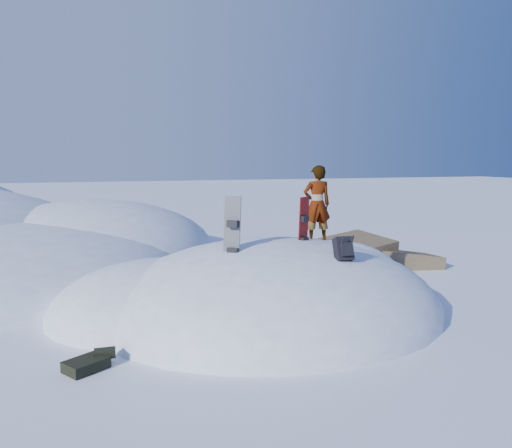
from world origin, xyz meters
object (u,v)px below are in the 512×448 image
object	(u,v)px
backpack	(344,249)
person	(317,204)
snowboard_red	(303,232)
snowboard_dark	(232,240)

from	to	relation	value
backpack	person	world-z (taller)	person
snowboard_red	snowboard_dark	size ratio (longest dim) A/B	0.86
snowboard_dark	person	world-z (taller)	person
snowboard_red	backpack	world-z (taller)	snowboard_red
backpack	person	size ratio (longest dim) A/B	0.31
person	backpack	bearing A→B (deg)	88.63
backpack	snowboard_dark	bearing A→B (deg)	160.14
backpack	person	distance (m)	1.76
snowboard_dark	backpack	size ratio (longest dim) A/B	3.27
snowboard_dark	person	xyz separation A→B (m)	(2.09, 0.80, 0.54)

